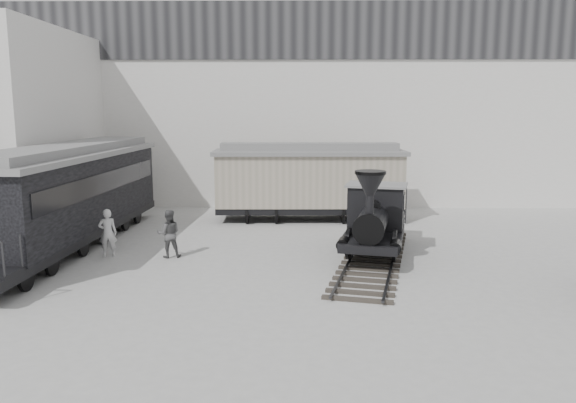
{
  "coord_description": "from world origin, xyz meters",
  "views": [
    {
      "loc": [
        -0.52,
        -16.89,
        5.42
      ],
      "look_at": [
        -0.82,
        3.74,
        2.0
      ],
      "focal_mm": 35.0,
      "sensor_mm": 36.0,
      "label": 1
    }
  ],
  "objects_px": {
    "boxcar": "(309,180)",
    "passenger_coach": "(70,195)",
    "visitor_b": "(169,234)",
    "locomotive": "(375,223)",
    "visitor_a": "(108,233)"
  },
  "relations": [
    {
      "from": "boxcar",
      "to": "visitor_b",
      "type": "distance_m",
      "value": 9.01
    },
    {
      "from": "passenger_coach",
      "to": "visitor_b",
      "type": "bearing_deg",
      "value": -18.63
    },
    {
      "from": "boxcar",
      "to": "passenger_coach",
      "type": "distance_m",
      "value": 11.04
    },
    {
      "from": "locomotive",
      "to": "boxcar",
      "type": "height_order",
      "value": "boxcar"
    },
    {
      "from": "boxcar",
      "to": "passenger_coach",
      "type": "relative_size",
      "value": 0.66
    },
    {
      "from": "passenger_coach",
      "to": "visitor_b",
      "type": "distance_m",
      "value": 4.72
    },
    {
      "from": "boxcar",
      "to": "locomotive",
      "type": "bearing_deg",
      "value": -72.68
    },
    {
      "from": "locomotive",
      "to": "passenger_coach",
      "type": "distance_m",
      "value": 11.96
    },
    {
      "from": "boxcar",
      "to": "passenger_coach",
      "type": "bearing_deg",
      "value": -151.08
    },
    {
      "from": "locomotive",
      "to": "visitor_b",
      "type": "relative_size",
      "value": 5.44
    },
    {
      "from": "passenger_coach",
      "to": "visitor_a",
      "type": "relative_size",
      "value": 7.87
    },
    {
      "from": "visitor_a",
      "to": "visitor_b",
      "type": "height_order",
      "value": "visitor_a"
    },
    {
      "from": "passenger_coach",
      "to": "visitor_a",
      "type": "bearing_deg",
      "value": -36.02
    },
    {
      "from": "locomotive",
      "to": "visitor_a",
      "type": "xyz_separation_m",
      "value": [
        -9.88,
        -0.23,
        -0.33
      ]
    },
    {
      "from": "visitor_a",
      "to": "passenger_coach",
      "type": "bearing_deg",
      "value": -52.5
    }
  ]
}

